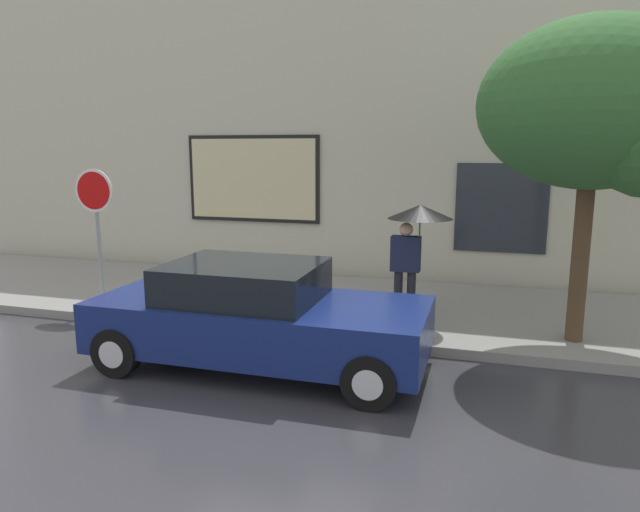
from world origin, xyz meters
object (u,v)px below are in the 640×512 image
(street_tree, at_px, (606,110))
(fire_hydrant, at_px, (215,285))
(stop_sign, at_px, (96,209))
(parked_car, at_px, (257,316))
(pedestrian_with_umbrella, at_px, (416,228))

(street_tree, bearing_deg, fire_hydrant, 178.33)
(stop_sign, bearing_deg, parked_car, -24.80)
(fire_hydrant, xyz_separation_m, stop_sign, (-2.16, -0.23, 1.29))
(fire_hydrant, height_order, pedestrian_with_umbrella, pedestrian_with_umbrella)
(pedestrian_with_umbrella, relative_size, street_tree, 0.42)
(parked_car, height_order, stop_sign, stop_sign)
(fire_hydrant, relative_size, pedestrian_with_umbrella, 0.43)
(street_tree, bearing_deg, parked_car, -157.21)
(pedestrian_with_umbrella, bearing_deg, stop_sign, -175.15)
(fire_hydrant, relative_size, stop_sign, 0.33)
(fire_hydrant, height_order, street_tree, street_tree)
(street_tree, bearing_deg, stop_sign, -179.61)
(parked_car, distance_m, fire_hydrant, 2.57)
(fire_hydrant, distance_m, stop_sign, 2.53)
(pedestrian_with_umbrella, height_order, stop_sign, stop_sign)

